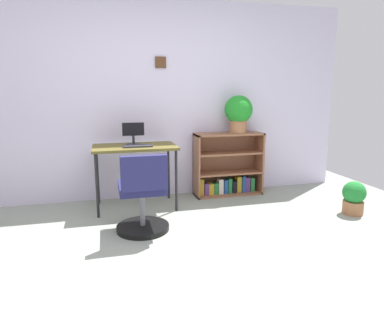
% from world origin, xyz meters
% --- Properties ---
extents(ground_plane, '(6.24, 6.24, 0.00)m').
position_xyz_m(ground_plane, '(0.00, 0.00, 0.00)').
color(ground_plane, gray).
extents(wall_back, '(5.20, 0.12, 2.49)m').
position_xyz_m(wall_back, '(0.00, 2.15, 1.24)').
color(wall_back, silver).
rests_on(wall_back, ground_plane).
extents(desk, '(0.95, 0.56, 0.74)m').
position_xyz_m(desk, '(-0.28, 1.70, 0.68)').
color(desk, brown).
rests_on(desk, ground_plane).
extents(monitor, '(0.25, 0.16, 0.26)m').
position_xyz_m(monitor, '(-0.28, 1.79, 0.87)').
color(monitor, '#262628').
rests_on(monitor, desk).
extents(keyboard, '(0.33, 0.15, 0.02)m').
position_xyz_m(keyboard, '(-0.25, 1.62, 0.75)').
color(keyboard, '#2E2C36').
rests_on(keyboard, desk).
extents(office_chair, '(0.52, 0.55, 0.80)m').
position_xyz_m(office_chair, '(-0.28, 0.94, 0.34)').
color(office_chair, black).
rests_on(office_chair, ground_plane).
extents(bookshelf_low, '(0.90, 0.30, 0.83)m').
position_xyz_m(bookshelf_low, '(0.96, 1.95, 0.35)').
color(bookshelf_low, brown).
rests_on(bookshelf_low, ground_plane).
extents(potted_plant_on_shelf, '(0.36, 0.36, 0.49)m').
position_xyz_m(potted_plant_on_shelf, '(1.08, 1.90, 1.10)').
color(potted_plant_on_shelf, '#9E6642').
rests_on(potted_plant_on_shelf, bookshelf_low).
extents(potted_plant_floor, '(0.25, 0.25, 0.37)m').
position_xyz_m(potted_plant_floor, '(2.06, 0.86, 0.19)').
color(potted_plant_floor, '#9E6642').
rests_on(potted_plant_floor, ground_plane).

